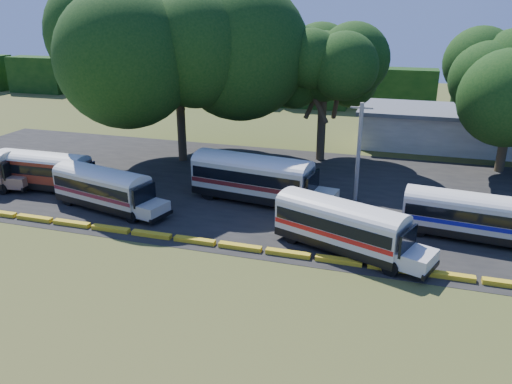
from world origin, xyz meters
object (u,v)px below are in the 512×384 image
(bus_red, at_px, (45,169))
(bus_white_red, at_px, (343,224))
(tree_west, at_px, (177,37))
(bus_cream_west, at_px, (104,186))

(bus_red, relative_size, bus_white_red, 0.96)
(bus_white_red, xyz_separation_m, tree_west, (-17.32, 14.79, 9.63))
(bus_red, height_order, bus_white_red, bus_white_red)
(bus_white_red, distance_m, tree_west, 24.73)
(bus_red, relative_size, bus_cream_west, 0.98)
(bus_cream_west, height_order, bus_white_red, bus_white_red)
(bus_red, bearing_deg, bus_white_red, -9.67)
(bus_white_red, bearing_deg, bus_red, -168.30)
(bus_cream_west, relative_size, tree_west, 0.56)
(bus_cream_west, distance_m, bus_white_red, 17.50)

